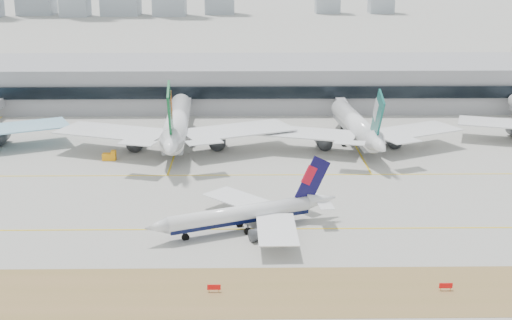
{
  "coord_description": "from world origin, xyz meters",
  "views": [
    {
      "loc": [
        -3.81,
        -137.33,
        54.32
      ],
      "look_at": [
        -1.53,
        18.0,
        7.5
      ],
      "focal_mm": 50.0,
      "sensor_mm": 36.0,
      "label": 1
    }
  ],
  "objects_px": {
    "widebody_cathay": "(357,127)",
    "terminal": "(256,82)",
    "taxiing_airliner": "(247,214)",
    "widebody_eva": "(177,125)"
  },
  "relations": [
    {
      "from": "widebody_eva",
      "to": "terminal",
      "type": "xyz_separation_m",
      "value": [
        23.11,
        59.23,
        1.17
      ]
    },
    {
      "from": "widebody_eva",
      "to": "widebody_cathay",
      "type": "distance_m",
      "value": 50.57
    },
    {
      "from": "taxiing_airliner",
      "to": "widebody_eva",
      "type": "xyz_separation_m",
      "value": [
        -19.41,
        60.91,
        3.0
      ]
    },
    {
      "from": "taxiing_airliner",
      "to": "widebody_eva",
      "type": "height_order",
      "value": "widebody_eva"
    },
    {
      "from": "taxiing_airliner",
      "to": "terminal",
      "type": "bearing_deg",
      "value": -114.64
    },
    {
      "from": "widebody_cathay",
      "to": "terminal",
      "type": "xyz_separation_m",
      "value": [
        -27.45,
        58.88,
        1.97
      ]
    },
    {
      "from": "terminal",
      "to": "widebody_cathay",
      "type": "bearing_deg",
      "value": -65.0
    },
    {
      "from": "taxiing_airliner",
      "to": "terminal",
      "type": "distance_m",
      "value": 120.27
    },
    {
      "from": "widebody_eva",
      "to": "taxiing_airliner",
      "type": "bearing_deg",
      "value": -164.42
    },
    {
      "from": "taxiing_airliner",
      "to": "widebody_cathay",
      "type": "relative_size",
      "value": 0.67
    }
  ]
}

